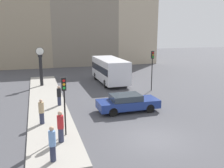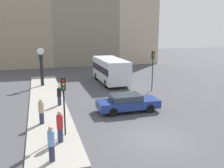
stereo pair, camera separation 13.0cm
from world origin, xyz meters
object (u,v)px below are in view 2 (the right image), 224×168
at_px(traffic_light_far, 153,63).
at_px(pedestrian_red_top, 60,126).
at_px(bus_distant, 110,69).
at_px(pedestrian_blue_stripe, 51,144).
at_px(pedestrian_black_jacket, 59,95).
at_px(sedan_car, 128,102).
at_px(traffic_light_near, 64,94).
at_px(street_clock, 41,67).
at_px(pedestrian_tan_coat, 41,111).

relative_size(traffic_light_far, pedestrian_red_top, 2.28).
xyz_separation_m(bus_distant, pedestrian_blue_stripe, (-7.71, -16.42, -0.62)).
xyz_separation_m(bus_distant, traffic_light_far, (3.05, -4.81, 1.28)).
bearing_deg(pedestrian_blue_stripe, traffic_light_far, 47.18).
distance_m(pedestrian_red_top, pedestrian_black_jacket, 6.95).
height_order(sedan_car, traffic_light_near, traffic_light_near).
relative_size(bus_distant, pedestrian_black_jacket, 4.54).
relative_size(traffic_light_far, pedestrian_blue_stripe, 2.33).
height_order(bus_distant, pedestrian_red_top, bus_distant).
height_order(traffic_light_near, pedestrian_red_top, traffic_light_near).
distance_m(sedan_car, pedestrian_red_top, 6.92).
bearing_deg(traffic_light_far, pedestrian_blue_stripe, -132.82).
xyz_separation_m(traffic_light_near, pedestrian_red_top, (-0.36, -0.86, -1.60)).
distance_m(street_clock, pedestrian_red_top, 14.95).
height_order(traffic_light_near, traffic_light_far, traffic_light_far).
bearing_deg(pedestrian_black_jacket, pedestrian_blue_stripe, -97.29).
xyz_separation_m(bus_distant, pedestrian_red_top, (-7.13, -14.43, -0.61)).
bearing_deg(bus_distant, pedestrian_blue_stripe, -115.15).
xyz_separation_m(traffic_light_near, street_clock, (-0.95, 14.04, -0.48)).
relative_size(street_clock, pedestrian_tan_coat, 2.49).
xyz_separation_m(sedan_car, pedestrian_red_top, (-5.50, -4.19, 0.32)).
xyz_separation_m(traffic_light_far, pedestrian_red_top, (-10.18, -9.63, -1.89)).
bearing_deg(sedan_car, traffic_light_far, 49.30).
relative_size(sedan_car, pedestrian_black_jacket, 2.90).
distance_m(sedan_car, pedestrian_tan_coat, 6.53).
bearing_deg(traffic_light_far, sedan_car, -130.70).
bearing_deg(pedestrian_black_jacket, traffic_light_far, 15.70).
bearing_deg(pedestrian_blue_stripe, sedan_car, 45.41).
relative_size(traffic_light_near, pedestrian_blue_stripe, 1.98).
bearing_deg(pedestrian_red_top, pedestrian_black_jacket, 85.36).
xyz_separation_m(sedan_car, traffic_light_near, (-5.15, -3.33, 1.92)).
bearing_deg(traffic_light_far, traffic_light_near, -138.25).
height_order(bus_distant, street_clock, street_clock).
bearing_deg(traffic_light_near, sedan_car, 32.90).
bearing_deg(pedestrian_black_jacket, street_clock, 98.25).
height_order(traffic_light_far, pedestrian_tan_coat, traffic_light_far).
bearing_deg(sedan_car, pedestrian_red_top, -142.74).
distance_m(traffic_light_near, pedestrian_red_top, 1.85).
bearing_deg(pedestrian_black_jacket, traffic_light_near, -91.94).
bearing_deg(sedan_car, street_clock, 119.64).
bearing_deg(pedestrian_tan_coat, sedan_car, 9.49).
distance_m(traffic_light_far, pedestrian_blue_stripe, 15.94).
xyz_separation_m(traffic_light_far, pedestrian_black_jacket, (-9.62, -2.70, -1.97)).
height_order(street_clock, pedestrian_black_jacket, street_clock).
bearing_deg(pedestrian_tan_coat, pedestrian_black_jacket, 68.63).
distance_m(pedestrian_black_jacket, pedestrian_blue_stripe, 8.98).
xyz_separation_m(bus_distant, traffic_light_near, (-6.77, -13.58, 0.99)).
xyz_separation_m(traffic_light_far, pedestrian_blue_stripe, (-10.76, -11.61, -1.90)).
bearing_deg(sedan_car, traffic_light_near, -147.10).
bearing_deg(sedan_car, bus_distant, 80.97).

